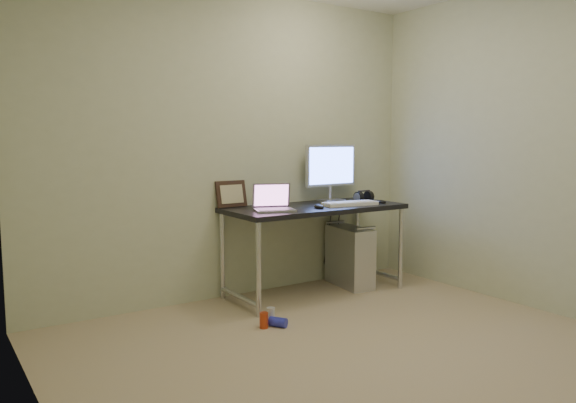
# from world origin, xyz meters

# --- Properties ---
(floor) EXTENTS (3.50, 3.50, 0.00)m
(floor) POSITION_xyz_m (0.00, 0.00, 0.00)
(floor) COLOR tan
(floor) RESTS_ON ground
(wall_back) EXTENTS (3.50, 0.02, 2.50)m
(wall_back) POSITION_xyz_m (0.00, 1.75, 1.25)
(wall_back) COLOR beige
(wall_back) RESTS_ON ground
(wall_left) EXTENTS (0.02, 3.50, 2.50)m
(wall_left) POSITION_xyz_m (-1.75, 0.00, 1.25)
(wall_left) COLOR beige
(wall_left) RESTS_ON ground
(wall_right) EXTENTS (0.02, 3.50, 2.50)m
(wall_right) POSITION_xyz_m (1.75, 0.00, 1.25)
(wall_right) COLOR beige
(wall_right) RESTS_ON ground
(desk) EXTENTS (1.52, 0.67, 0.75)m
(desk) POSITION_xyz_m (0.58, 1.42, 0.67)
(desk) COLOR black
(desk) RESTS_ON ground
(tower_computer) EXTENTS (0.28, 0.53, 0.56)m
(tower_computer) POSITION_xyz_m (0.98, 1.44, 0.26)
(tower_computer) COLOR silver
(tower_computer) RESTS_ON ground
(cable_a) EXTENTS (0.01, 0.16, 0.69)m
(cable_a) POSITION_xyz_m (0.93, 1.70, 0.40)
(cable_a) COLOR black
(cable_a) RESTS_ON ground
(cable_b) EXTENTS (0.02, 0.11, 0.71)m
(cable_b) POSITION_xyz_m (1.02, 1.68, 0.38)
(cable_b) COLOR black
(cable_b) RESTS_ON ground
(can_red) EXTENTS (0.07, 0.07, 0.11)m
(can_red) POSITION_xyz_m (-0.24, 0.89, 0.06)
(can_red) COLOR #B43616
(can_red) RESTS_ON ground
(can_white) EXTENTS (0.06, 0.06, 0.11)m
(can_white) POSITION_xyz_m (-0.14, 0.96, 0.06)
(can_white) COLOR silver
(can_white) RESTS_ON ground
(can_blue) EXTENTS (0.13, 0.14, 0.07)m
(can_blue) POSITION_xyz_m (-0.14, 0.86, 0.03)
(can_blue) COLOR #2C32C1
(can_blue) RESTS_ON ground
(laptop) EXTENTS (0.37, 0.33, 0.21)m
(laptop) POSITION_xyz_m (0.13, 1.35, 0.80)
(laptop) COLOR silver
(laptop) RESTS_ON desk
(monitor) EXTENTS (0.54, 0.16, 0.51)m
(monitor) POSITION_xyz_m (0.92, 1.64, 1.05)
(monitor) COLOR silver
(monitor) RESTS_ON desk
(keyboard) EXTENTS (0.49, 0.22, 0.03)m
(keyboard) POSITION_xyz_m (0.85, 1.28, 0.76)
(keyboard) COLOR white
(keyboard) RESTS_ON desk
(mouse_right) EXTENTS (0.07, 0.10, 0.03)m
(mouse_right) POSITION_xyz_m (1.18, 1.26, 0.77)
(mouse_right) COLOR black
(mouse_right) RESTS_ON desk
(mouse_left) EXTENTS (0.09, 0.12, 0.04)m
(mouse_left) POSITION_xyz_m (0.51, 1.26, 0.77)
(mouse_left) COLOR black
(mouse_left) RESTS_ON desk
(headphones) EXTENTS (0.17, 0.10, 0.11)m
(headphones) POSITION_xyz_m (1.20, 1.52, 0.78)
(headphones) COLOR black
(headphones) RESTS_ON desk
(picture_frame) EXTENTS (0.27, 0.09, 0.22)m
(picture_frame) POSITION_xyz_m (-0.05, 1.73, 0.86)
(picture_frame) COLOR black
(picture_frame) RESTS_ON desk
(webcam) EXTENTS (0.04, 0.04, 0.12)m
(webcam) POSITION_xyz_m (0.16, 1.66, 0.84)
(webcam) COLOR silver
(webcam) RESTS_ON desk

